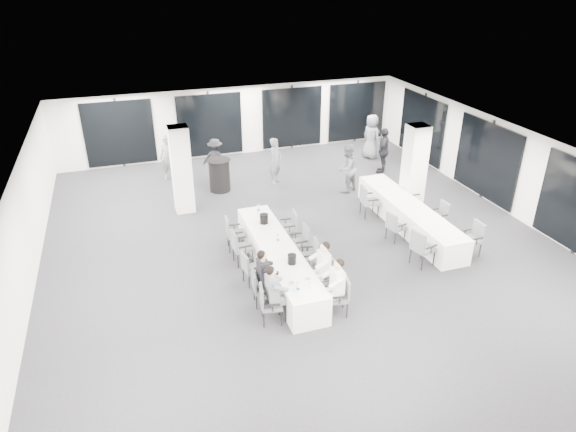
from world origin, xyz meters
name	(u,v)px	position (x,y,z in m)	size (l,w,h in m)	color
room	(315,180)	(0.89, 1.11, 1.39)	(14.04, 16.04, 2.84)	#25252A
column_left	(181,170)	(-2.80, 3.20, 1.40)	(0.60, 0.60, 2.80)	white
column_right	(414,168)	(4.20, 1.00, 1.40)	(0.60, 0.60, 2.80)	white
banquet_table_main	(278,260)	(-1.06, -1.32, 0.38)	(0.90, 5.00, 0.75)	white
banquet_table_side	(408,216)	(3.43, -0.17, 0.38)	(0.90, 5.00, 0.75)	white
cocktail_table	(220,175)	(-1.38, 4.42, 0.58)	(0.82, 0.82, 1.14)	black
chair_main_left_near	(268,302)	(-1.89, -3.20, 0.53)	(0.54, 0.58, 0.93)	#505358
chair_main_left_second	(259,286)	(-1.88, -2.51, 0.50)	(0.49, 0.53, 0.88)	#505358
chair_main_left_mid	(250,267)	(-1.88, -1.61, 0.49)	(0.50, 0.53, 0.86)	#505358
chair_main_left_fourth	(239,245)	(-1.89, -0.59, 0.55)	(0.51, 0.57, 0.96)	#505358
chair_main_left_far	(232,231)	(-1.89, 0.23, 0.55)	(0.53, 0.58, 0.96)	#505358
chair_main_right_near	(341,294)	(-0.23, -3.43, 0.52)	(0.53, 0.57, 0.91)	#505358
chair_main_right_second	(327,274)	(-0.23, -2.59, 0.53)	(0.55, 0.59, 0.94)	#505358
chair_main_right_mid	(311,254)	(-0.23, -1.54, 0.51)	(0.53, 0.56, 0.90)	#505358
chair_main_right_fourth	(302,240)	(-0.23, -0.80, 0.53)	(0.48, 0.53, 0.93)	#505358
chair_main_right_far	(290,225)	(-0.23, 0.15, 0.52)	(0.50, 0.54, 0.92)	#505358
chair_side_left_near	(421,246)	(2.59, -2.20, 0.58)	(0.62, 0.65, 1.02)	#505358
chair_side_left_mid	(394,225)	(2.60, -0.78, 0.51)	(0.54, 0.57, 0.89)	#505358
chair_side_left_far	(367,199)	(2.59, 0.93, 0.57)	(0.55, 0.60, 1.01)	#505358
chair_side_right_near	(473,236)	(4.26, -2.14, 0.55)	(0.50, 0.56, 0.97)	#505358
chair_side_right_mid	(440,214)	(4.25, -0.58, 0.50)	(0.46, 0.51, 0.88)	#505358
chair_side_right_far	(414,194)	(4.26, 0.95, 0.53)	(0.51, 0.56, 0.93)	#505358
seated_guest_a	(275,290)	(-1.73, -3.22, 0.81)	(0.50, 0.38, 1.44)	slate
seated_guest_b	(266,274)	(-1.73, -2.52, 0.81)	(0.50, 0.38, 1.44)	black
seated_guest_c	(335,284)	(-0.39, -3.41, 0.81)	(0.50, 0.38, 1.44)	silver
seated_guest_d	(321,266)	(-0.39, -2.61, 0.81)	(0.50, 0.38, 1.44)	silver
standing_guest_a	(276,158)	(0.69, 4.49, 0.95)	(0.69, 0.56, 1.90)	slate
standing_guest_b	(347,165)	(2.78, 2.93, 0.98)	(0.94, 0.57, 1.95)	slate
standing_guest_c	(215,156)	(-1.27, 5.61, 0.85)	(1.11, 0.56, 1.71)	black
standing_guest_d	(384,148)	(4.85, 4.15, 0.99)	(1.17, 0.65, 1.98)	black
standing_guest_e	(372,134)	(5.16, 5.78, 1.02)	(0.98, 0.60, 2.04)	slate
standing_guest_g	(168,155)	(-2.93, 6.04, 0.94)	(0.68, 0.55, 1.87)	slate
standing_guest_h	(411,148)	(5.93, 4.02, 0.90)	(0.87, 0.53, 1.81)	slate
ice_bucket_near	(292,259)	(-0.98, -2.19, 0.87)	(0.21, 0.21, 0.24)	black
ice_bucket_far	(264,219)	(-1.02, 0.07, 0.88)	(0.24, 0.24, 0.27)	black
water_bottle_a	(298,287)	(-1.24, -3.36, 0.87)	(0.08, 0.08, 0.24)	silver
water_bottle_b	(278,239)	(-0.99, -1.11, 0.87)	(0.08, 0.08, 0.24)	silver
water_bottle_c	(258,209)	(-0.99, 0.75, 0.87)	(0.08, 0.08, 0.24)	silver
plate_a	(292,283)	(-1.25, -2.99, 0.76)	(0.21, 0.21, 0.03)	white
plate_b	(308,279)	(-0.86, -2.96, 0.76)	(0.18, 0.18, 0.03)	white
plate_c	(290,260)	(-0.97, -2.05, 0.76)	(0.18, 0.18, 0.03)	white
wine_glass	(310,282)	(-0.92, -3.27, 0.88)	(0.07, 0.07, 0.18)	silver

